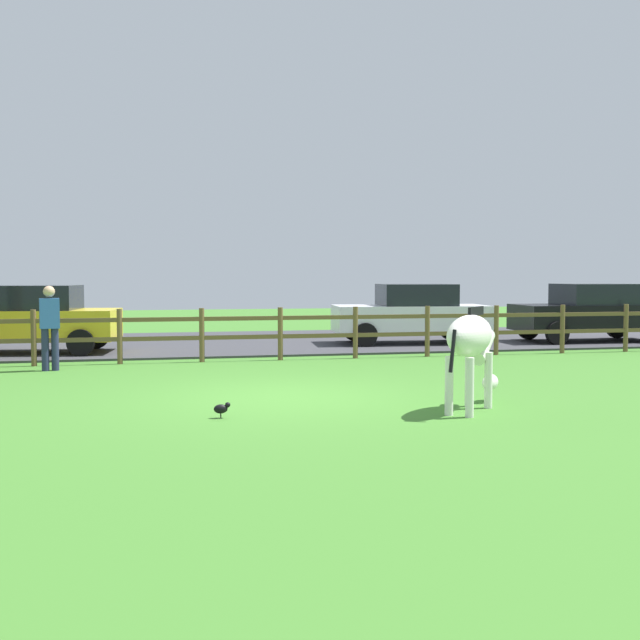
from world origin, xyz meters
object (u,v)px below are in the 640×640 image
(crow_on_grass, at_px, (222,408))
(visitor_near_fence, at_px, (50,324))
(parked_car_yellow, at_px, (30,319))
(zebra, at_px, (472,343))
(parked_car_black, at_px, (590,312))
(parked_car_white, at_px, (412,313))

(crow_on_grass, bearing_deg, visitor_near_fence, 116.23)
(parked_car_yellow, bearing_deg, visitor_near_fence, -75.61)
(zebra, xyz_separation_m, crow_on_grass, (-3.37, 0.19, -0.80))
(parked_car_yellow, xyz_separation_m, visitor_near_fence, (0.82, -3.18, 0.06))
(crow_on_grass, height_order, parked_car_yellow, parked_car_yellow)
(zebra, distance_m, parked_car_black, 11.67)
(parked_car_white, relative_size, parked_car_black, 1.02)
(parked_car_white, relative_size, parked_car_yellow, 0.99)
(parked_car_yellow, distance_m, parked_car_black, 14.39)
(parked_car_white, xyz_separation_m, visitor_near_fence, (-8.62, -3.63, 0.06))
(zebra, xyz_separation_m, parked_car_yellow, (-6.96, 9.01, -0.08))
(parked_car_yellow, bearing_deg, crow_on_grass, -67.83)
(crow_on_grass, xyz_separation_m, parked_car_black, (10.80, 8.81, 0.72))
(parked_car_black, xyz_separation_m, visitor_near_fence, (-13.57, -3.18, 0.06))
(crow_on_grass, bearing_deg, zebra, -3.26)
(parked_car_yellow, distance_m, visitor_near_fence, 3.28)
(parked_car_yellow, relative_size, parked_car_black, 1.03)
(parked_car_yellow, height_order, visitor_near_fence, visitor_near_fence)
(zebra, xyz_separation_m, visitor_near_fence, (-6.14, 5.83, -0.02))
(parked_car_white, bearing_deg, crow_on_grass, -122.24)
(parked_car_white, distance_m, visitor_near_fence, 9.36)
(zebra, bearing_deg, crow_on_grass, 176.74)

